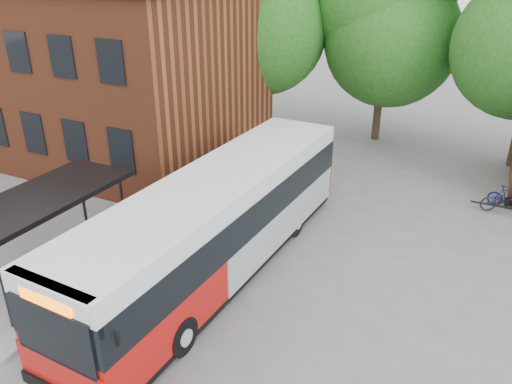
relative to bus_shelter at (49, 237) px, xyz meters
The scene contains 8 objects.
ground 4.83m from the bus_shelter, 12.53° to the left, with size 100.00×100.00×0.00m, color slate.
station_building 13.42m from the bus_shelter, 130.36° to the left, with size 18.40×10.40×8.50m, color brown, non-canonical shape.
bus_shelter is the anchor object (origin of this frame).
tree_0 17.54m from the bus_shelter, 95.04° to the left, with size 7.92×7.92×11.00m, color #1D5717, non-canonical shape.
tree_1 19.19m from the bus_shelter, 73.01° to the left, with size 7.92×7.92×10.40m, color #1D5717, non-canonical shape.
city_bus 5.18m from the bus_shelter, 31.87° to the left, with size 2.74×12.88×3.27m, color #B2100B, non-canonical shape.
bicycle_1 17.17m from the bus_shelter, 43.15° to the left, with size 0.44×1.57×0.94m, color #06164B.
bicycle_2 16.85m from the bus_shelter, 42.56° to the left, with size 0.66×1.88×0.99m, color #20202A.
Camera 1 is at (7.09, -9.95, 9.09)m, focal length 35.00 mm.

